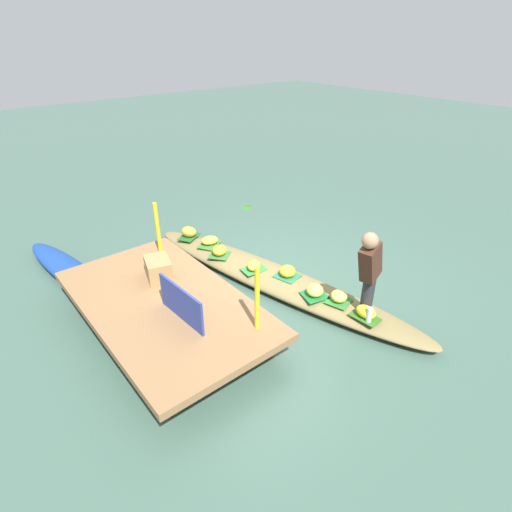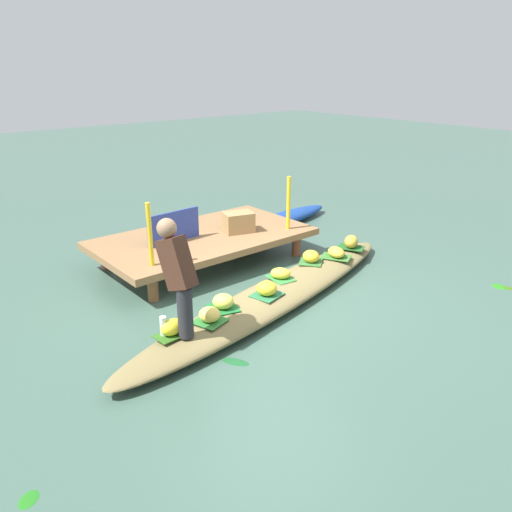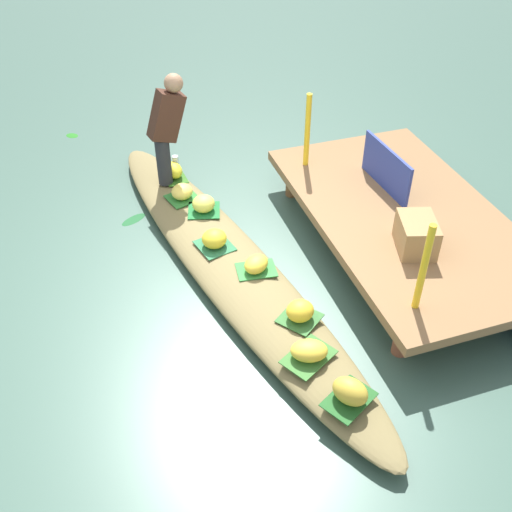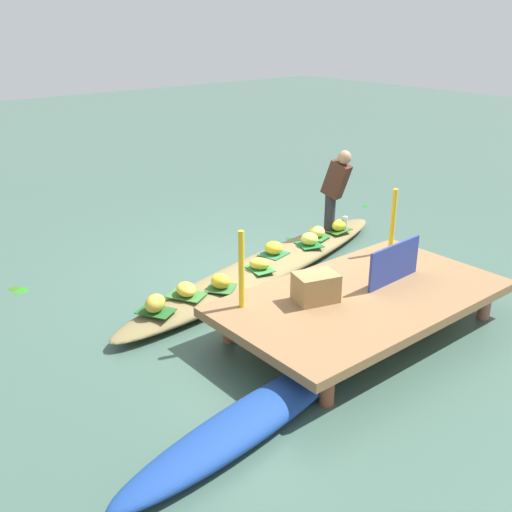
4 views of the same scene
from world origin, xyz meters
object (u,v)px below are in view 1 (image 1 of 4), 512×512
banana_bunch_1 (189,232)px  banana_bunch_2 (210,240)px  vendor_person (370,268)px  banana_bunch_5 (366,312)px  moored_boat (70,272)px  market_banner (181,304)px  banana_bunch_4 (254,265)px  banana_bunch_7 (339,296)px  banana_bunch_6 (219,250)px  banana_bunch_0 (315,290)px  produce_crate (158,269)px  water_bottle (369,315)px  banana_bunch_3 (287,271)px  vendor_boat (274,278)px

banana_bunch_1 → banana_bunch_2: size_ratio=0.94×
vendor_person → banana_bunch_5: bearing=151.0°
moored_boat → market_banner: (-2.57, -0.59, 0.55)m
banana_bunch_4 → banana_bunch_7: (-1.40, -0.38, 0.01)m
banana_bunch_4 → banana_bunch_6: 0.74m
banana_bunch_0 → vendor_person: 0.94m
banana_bunch_4 → banana_bunch_7: banana_bunch_7 is taller
moored_boat → banana_bunch_0: size_ratio=11.36×
banana_bunch_1 → banana_bunch_2: (-0.48, -0.13, -0.02)m
banana_bunch_0 → produce_crate: size_ratio=0.55×
banana_bunch_5 → banana_bunch_7: 0.46m
banana_bunch_0 → market_banner: 1.93m
produce_crate → banana_bunch_5: bearing=-141.9°
banana_bunch_7 → water_bottle: size_ratio=1.10×
water_bottle → banana_bunch_2: bearing=7.1°
moored_boat → produce_crate: bearing=-160.3°
banana_bunch_2 → banana_bunch_7: (-2.55, -0.44, 0.01)m
moored_boat → banana_bunch_0: (-3.05, -2.43, 0.19)m
banana_bunch_2 → water_bottle: bearing=-172.9°
banana_bunch_1 → produce_crate: size_ratio=0.64×
banana_bunch_1 → banana_bunch_4: (-1.63, -0.18, -0.03)m
banana_bunch_2 → banana_bunch_4: size_ratio=1.14×
market_banner → banana_bunch_6: bearing=-50.6°
banana_bunch_2 → banana_bunch_5: banana_bunch_5 is taller
banana_bunch_7 → banana_bunch_0: bearing=27.9°
banana_bunch_6 → banana_bunch_2: bearing=-12.2°
moored_boat → vendor_person: bearing=-152.7°
banana_bunch_6 → vendor_person: vendor_person is taller
moored_boat → banana_bunch_7: bearing=-150.0°
banana_bunch_4 → vendor_person: bearing=-167.1°
banana_bunch_3 → water_bottle: size_ratio=1.14×
banana_bunch_4 → produce_crate: produce_crate is taller
vendor_boat → banana_bunch_6: size_ratio=21.34×
market_banner → vendor_person: bearing=-123.0°
vendor_boat → water_bottle: size_ratio=23.79×
market_banner → produce_crate: market_banner is taller
vendor_boat → vendor_person: (-1.52, -0.23, 0.81)m
banana_bunch_2 → banana_bunch_7: banana_bunch_7 is taller
produce_crate → moored_boat: bearing=27.4°
banana_bunch_4 → banana_bunch_5: size_ratio=0.96×
moored_boat → banana_bunch_7: size_ratio=11.67×
moored_boat → banana_bunch_3: size_ratio=11.20×
banana_bunch_0 → banana_bunch_5: bearing=-168.9°
moored_boat → banana_bunch_1: 2.06m
banana_bunch_7 → water_bottle: (-0.54, 0.05, 0.02)m
banana_bunch_1 → banana_bunch_3: 2.16m
vendor_boat → water_bottle: 1.70m
banana_bunch_6 → banana_bunch_7: 2.19m
banana_bunch_1 → banana_bunch_0: bearing=-171.6°
banana_bunch_3 → banana_bunch_4: 0.55m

